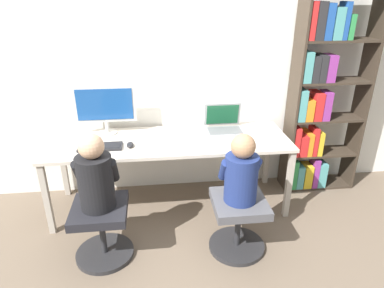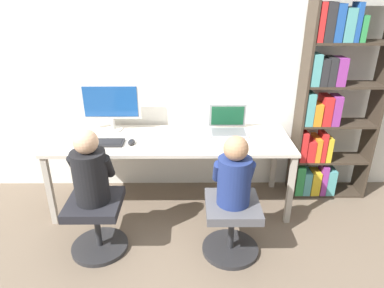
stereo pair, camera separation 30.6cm
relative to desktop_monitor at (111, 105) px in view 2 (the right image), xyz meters
The scene contains 12 objects.
ground_plane 1.28m from the desktop_monitor, 44.72° to the right, with size 14.00×14.00×0.00m, color brown.
wall_back 0.70m from the desktop_monitor, 18.92° to the left, with size 10.00×0.05×2.60m.
desk 0.70m from the desktop_monitor, 20.77° to the right, with size 2.24×0.71×0.71m.
desktop_monitor is the anchor object (origin of this frame).
laptop 1.16m from the desktop_monitor, ahead, with size 0.36×0.29×0.26m.
keyboard 0.42m from the desktop_monitor, 95.06° to the right, with size 0.38×0.17×0.03m.
computer_mouse_by_keyboard 0.48m from the desktop_monitor, 55.54° to the right, with size 0.06×0.12×0.04m.
office_chair_left 1.13m from the desktop_monitor, 89.80° to the right, with size 0.47×0.47×0.48m.
office_chair_right 1.60m from the desktop_monitor, 40.26° to the right, with size 0.47×0.47×0.48m.
person_at_monitor 0.92m from the desktop_monitor, 89.80° to the right, with size 0.32×0.28×0.60m.
person_at_laptop 1.46m from the desktop_monitor, 40.16° to the right, with size 0.31×0.27×0.56m.
bookshelf 2.09m from the desktop_monitor, ahead, with size 0.75×0.27×1.96m.
Camera 2 is at (0.18, -2.59, 1.98)m, focal length 32.00 mm.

